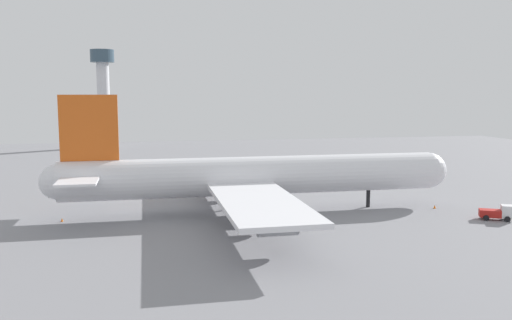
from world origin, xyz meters
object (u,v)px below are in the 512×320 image
cargo_airplane (254,176)px  cargo_loader (298,171)px  baggage_tug (498,213)px  safety_cone_nose (435,207)px  fuel_truck (211,183)px  control_tower (103,88)px  safety_cone_tail (62,220)px

cargo_airplane → cargo_loader: 44.15m
cargo_airplane → baggage_tug: bearing=-20.0°
safety_cone_nose → fuel_truck: bearing=142.4°
fuel_truck → cargo_loader: bearing=31.3°
fuel_truck → safety_cone_nose: (36.98, -28.43, -0.82)m
fuel_truck → baggage_tug: 57.32m
fuel_truck → control_tower: bearing=106.2°
baggage_tug → safety_cone_tail: (-69.65, 13.50, -0.92)m
safety_cone_nose → control_tower: control_tower is taller
baggage_tug → control_tower: bearing=117.4°
cargo_airplane → baggage_tug: size_ratio=13.04×
control_tower → safety_cone_nose: bearing=-62.7°
cargo_loader → safety_cone_nose: size_ratio=8.37×
baggage_tug → safety_cone_tail: 70.96m
baggage_tug → control_tower: 156.46m
cargo_loader → baggage_tug: (18.47, -53.12, 0.10)m
fuel_truck → baggage_tug: size_ratio=0.86×
fuel_truck → cargo_airplane: bearing=-79.6°
cargo_airplane → safety_cone_nose: size_ratio=113.47×
baggage_tug → safety_cone_nose: (-5.45, 10.11, -0.90)m
safety_cone_nose → safety_cone_tail: safety_cone_nose is taller
cargo_airplane → safety_cone_tail: bearing=-179.5°
baggage_tug → safety_cone_nose: baggage_tug is taller
fuel_truck → safety_cone_nose: size_ratio=7.48×
fuel_truck → cargo_loader: size_ratio=0.89×
cargo_loader → control_tower: bearing=122.0°
baggage_tug → safety_cone_nose: 11.52m
control_tower → cargo_airplane: bearing=-74.9°
baggage_tug → safety_cone_tail: bearing=169.0°
safety_cone_nose → cargo_airplane: bearing=173.5°
cargo_loader → cargo_airplane: bearing=-116.3°
fuel_truck → safety_cone_tail: size_ratio=8.15×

